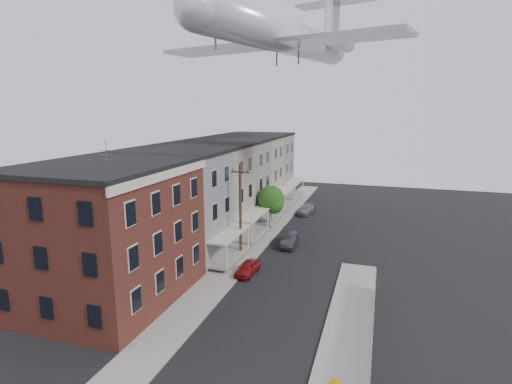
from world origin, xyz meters
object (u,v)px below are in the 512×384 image
at_px(street_tree, 272,200).
at_px(airplane, 286,36).
at_px(utility_pole, 240,210).
at_px(car_near, 248,268).
at_px(car_mid, 290,240).
at_px(car_far, 306,209).

height_order(street_tree, airplane, airplane).
bearing_deg(airplane, utility_pole, -108.79).
distance_m(car_near, airplane, 23.42).
relative_size(utility_pole, street_tree, 1.73).
bearing_deg(car_mid, car_far, 90.11).
bearing_deg(utility_pole, car_near, -62.13).
xyz_separation_m(car_mid, airplane, (-1.36, 2.69, 20.61)).
relative_size(car_near, airplane, 0.12).
relative_size(street_tree, car_mid, 1.27).
bearing_deg(utility_pole, street_tree, 88.11).
xyz_separation_m(car_mid, car_far, (-0.85, 13.41, -0.07)).
xyz_separation_m(street_tree, airplane, (2.11, -2.75, 17.83)).
xyz_separation_m(utility_pole, street_tree, (0.33, 9.92, -1.22)).
relative_size(car_near, car_far, 0.83).
relative_size(utility_pole, car_far, 2.17).
bearing_deg(airplane, car_mid, -63.17).
height_order(street_tree, car_mid, street_tree).
bearing_deg(utility_pole, car_far, 80.63).
bearing_deg(airplane, car_far, 87.26).
distance_m(car_near, car_far, 21.70).
bearing_deg(street_tree, car_near, -83.04).
distance_m(street_tree, car_near, 14.10).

